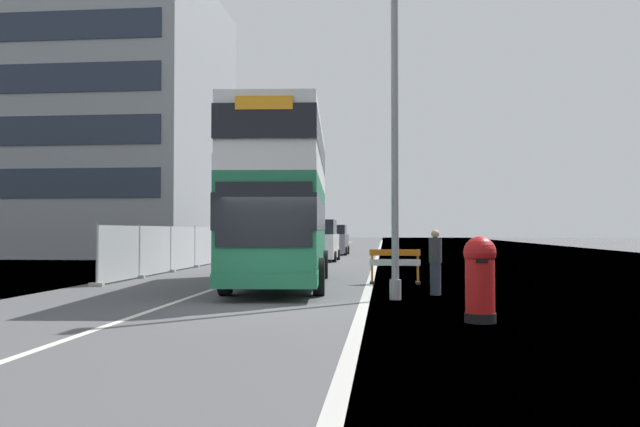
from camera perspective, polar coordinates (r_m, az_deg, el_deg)
ground at (r=14.47m, az=-2.31°, el=-8.50°), size 140.00×280.00×0.10m
double_decker_bus at (r=20.37m, az=-3.32°, el=1.24°), size 3.28×10.63×5.06m
lamppost_foreground at (r=16.40m, az=6.60°, el=7.31°), size 0.29×0.70×8.92m
red_pillar_postbox at (r=12.52m, az=13.88°, el=-5.29°), size 0.61×0.61×1.61m
roadworks_barrier at (r=20.90m, az=6.60°, el=-4.30°), size 1.62×0.44×1.11m
construction_site_fence at (r=32.17m, az=-10.11°, el=-2.88°), size 0.44×24.00×1.93m
car_oncoming_near at (r=36.35m, az=0.01°, el=-2.50°), size 2.03×4.42×2.31m
car_receding_mid at (r=45.66m, az=1.26°, el=-2.40°), size 1.98×4.40×2.10m
bare_tree_far_verge_near at (r=45.39m, az=-18.44°, el=-0.23°), size 2.12×2.92×5.75m
bare_tree_far_verge_mid at (r=53.63m, az=-12.60°, el=-0.92°), size 1.85×2.56×4.62m
bare_tree_far_verge_far at (r=74.85m, az=-5.01°, el=-1.14°), size 2.81×2.51×4.29m
pedestrian_at_kerb at (r=17.51m, az=10.11°, el=-4.23°), size 0.34×0.34×1.74m
backdrop_office_block at (r=50.73m, az=-23.86°, el=7.18°), size 25.65×15.46×18.49m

